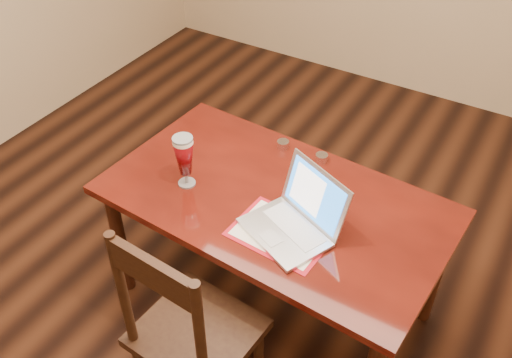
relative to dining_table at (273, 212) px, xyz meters
The scene contains 3 objects.
ground 0.66m from the dining_table, 167.32° to the right, with size 5.00×5.00×0.00m, color black.
dining_table is the anchor object (origin of this frame).
dining_chair 0.67m from the dining_table, 90.63° to the right, with size 0.49×0.47×1.08m.
Camera 1 is at (1.03, -1.66, 2.45)m, focal length 40.00 mm.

